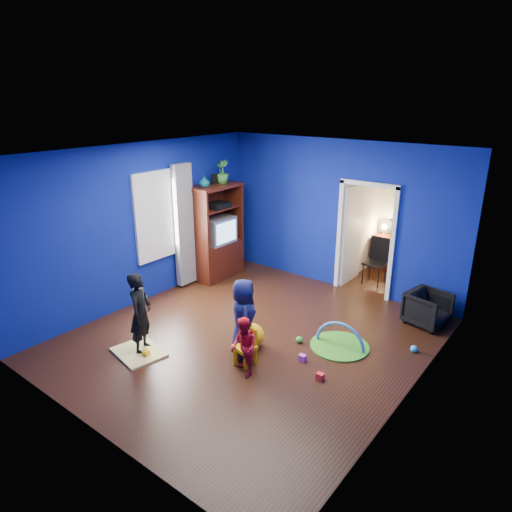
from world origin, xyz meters
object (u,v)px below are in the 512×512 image
Objects in this scene: vase at (205,181)px; crt_tv at (218,230)px; child_navy at (244,318)px; kid_chair at (245,349)px; play_mat at (339,346)px; folding_chair at (375,262)px; toddler_red at (244,347)px; armchair at (427,308)px; study_desk at (393,254)px; tv_armoire at (217,232)px; hopper_ball at (252,336)px; child_black at (141,313)px.

crt_tv is (0.04, 0.30, -1.05)m from vase.
kid_chair is at bearing 178.02° from child_navy.
folding_chair is at bearing 103.66° from play_mat.
armchair is at bearing 93.58° from toddler_red.
study_desk is (2.81, 2.91, -1.69)m from vase.
toddler_red is at bearing -41.90° from tv_armoire.
crt_tv is 3.50m from kid_chair.
folding_chair is at bearing 30.44° from tv_armoire.
crt_tv reaches higher than folding_chair.
toddler_red is 0.92× the size of folding_chair.
folding_chair is (0.06, 4.11, 0.03)m from toddler_red.
hopper_ball reaches higher than play_mat.
child_navy reaches higher than armchair.
child_black is 1.53m from child_navy.
play_mat is at bearing 37.77° from hopper_ball.
toddler_red is at bearing -38.24° from vase.
crt_tv is at bearing 82.41° from vase.
child_navy is at bearing -40.62° from tv_armoire.
child_black is at bearing -69.17° from crt_tv.
child_black is 4.87m from folding_chair.
toddler_red is 0.43× the size of tv_armoire.
kid_chair is 4.88m from study_desk.
tv_armoire is at bearing 142.38° from hopper_ball.
armchair is 0.69× the size of folding_chair.
tv_armoire reaches higher than toddler_red.
hopper_ball is 3.52m from folding_chair.
hopper_ball is at bearing -142.23° from play_mat.
crt_tv is 0.76× the size of folding_chair.
child_navy is 1.60m from play_mat.
kid_chair is at bearing -41.09° from tv_armoire.
child_black is 3.21m from vase.
hopper_ball is (-0.37, 0.63, -0.23)m from toddler_red.
play_mat is (1.02, 1.08, -0.59)m from child_navy.
child_navy is at bearing 159.88° from toddler_red.
toddler_red is (1.59, 0.46, -0.20)m from child_black.
kid_chair is at bearing 156.95° from toddler_red.
toddler_red is 1.70× the size of kid_chair.
crt_tv reaches higher than hopper_ball.
child_navy is 0.53m from toddler_red.
child_black is at bearing -66.29° from vase.
child_black reaches higher than armchair.
vase reaches higher than child_navy.
tv_armoire is 3.72m from play_mat.
study_desk is (2.81, 2.61, -0.60)m from tv_armoire.
hopper_ball is (2.34, -1.83, -0.83)m from crt_tv.
armchair is at bearing 7.36° from tv_armoire.
vase reaches higher than child_black.
child_black is at bearing -109.87° from folding_chair.
armchair is at bearing -55.00° from study_desk.
play_mat is at bearing 68.48° from kid_chair.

